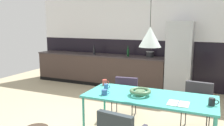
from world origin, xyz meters
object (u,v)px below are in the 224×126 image
Objects in this scene: fruit_bowl at (140,91)px; cooking_pot at (150,54)px; armchair_head_of_table at (125,92)px; pendant_lamp_over_table_near at (150,37)px; mug_tall_blue at (212,102)px; mug_white_ceramic at (105,92)px; mug_short_terracotta at (106,86)px; dining_table at (149,98)px; armchair_facing_counter at (197,101)px; refrigerator_column at (179,58)px; mug_dark_espresso at (105,82)px; bottle_vinegar_dark at (94,51)px; open_book at (178,104)px; bottle_spice_small at (128,52)px.

cooking_pot reaches higher than fruit_bowl.
cooking_pot is (-0.04, 2.07, 0.49)m from armchair_head_of_table.
pendant_lamp_over_table_near is at bearing -75.72° from cooking_pot.
mug_white_ceramic is (-1.50, -0.17, -0.01)m from mug_tall_blue.
pendant_lamp_over_table_near is (0.75, -0.13, 0.84)m from mug_short_terracotta.
armchair_head_of_table is (-0.72, 0.90, -0.23)m from dining_table.
dining_table is at bearing 56.29° from armchair_facing_counter.
refrigerator_column reaches higher than dining_table.
armchair_head_of_table is at bearing 77.29° from mug_dark_espresso.
dining_table is 14.90× the size of mug_tall_blue.
refrigerator_column reaches higher than armchair_facing_counter.
mug_dark_espresso is 0.44× the size of bottle_vinegar_dark.
refrigerator_column is at bearing 89.28° from pendant_lamp_over_table_near.
armchair_facing_counter is 1.03m from open_book.
dining_table is 1.69× the size of pendant_lamp_over_table_near.
bottle_spice_small reaches higher than mug_dark_espresso.
cooking_pot is at bearing 6.17° from bottle_vinegar_dark.
mug_tall_blue is 4.37m from bottle_vinegar_dark.
fruit_bowl reaches higher than mug_white_ceramic.
mug_short_terracotta is (-0.03, -0.83, 0.32)m from armchair_head_of_table.
pendant_lamp_over_table_near is (-0.64, -0.84, 1.12)m from armchair_facing_counter.
mug_tall_blue is 3.68m from bottle_spice_small.
pendant_lamp_over_table_near reaches higher than mug_short_terracotta.
open_book is at bearing -46.15° from bottle_vinegar_dark.
pendant_lamp_over_table_near is at bearing 119.53° from armchair_head_of_table.
armchair_facing_counter is 2.51× the size of fruit_bowl.
bottle_vinegar_dark reaches higher than dining_table.
dining_table is at bearing 156.41° from open_book.
armchair_head_of_table is 2.60m from bottle_vinegar_dark.
armchair_facing_counter is at bearing 38.70° from mug_white_ceramic.
mug_white_ceramic is (-1.08, -0.04, 0.04)m from open_book.
armchair_facing_counter reaches higher than armchair_head_of_table.
armchair_facing_counter is at bearing 18.82° from mug_dark_espresso.
armchair_facing_counter is 3.77× the size of cooking_pot.
open_book is 2.13× the size of mug_white_ceramic.
cooking_pot reaches higher than mug_white_ceramic.
bottle_vinegar_dark is (-2.46, -0.08, 0.07)m from refrigerator_column.
open_book reaches higher than armchair_head_of_table.
mug_dark_espresso is at bearing 115.06° from mug_white_ceramic.
armchair_facing_counter is at bearing -33.24° from bottle_vinegar_dark.
armchair_head_of_table is 2.11m from bottle_spice_small.
bottle_spice_small is 3.26m from pendant_lamp_over_table_near.
open_book is at bearing 1.92° from mug_white_ceramic.
mug_dark_espresso is at bearing -109.17° from refrigerator_column.
cooking_pot is 1.67m from bottle_vinegar_dark.
mug_white_ceramic is (-0.63, -0.23, 0.08)m from dining_table.
open_book is at bearing -12.85° from mug_short_terracotta.
open_book is at bearing -162.71° from mug_tall_blue.
armchair_head_of_table is 5.97× the size of mug_dark_espresso.
armchair_head_of_table is at bearing -48.06° from bottle_vinegar_dark.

